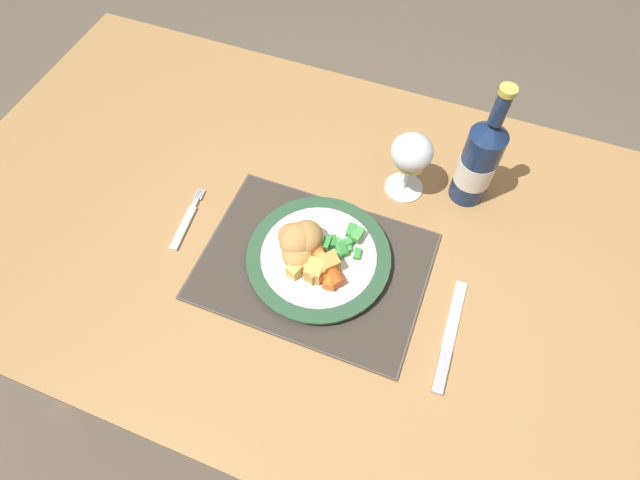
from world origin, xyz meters
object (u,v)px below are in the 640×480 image
Objects in this scene: fork at (186,223)px; wine_glass at (411,155)px; table_knife at (448,345)px; bottle at (479,161)px; dining_table at (346,267)px; dinner_plate at (319,258)px.

fork is 0.41m from wine_glass.
table_knife is 0.31m from bottle.
bottle is at bearing 28.67° from fork.
fork is (-0.28, -0.07, 0.09)m from dining_table.
dining_table is at bearing -132.59° from bottle.
table_knife is 0.32m from wine_glass.
wine_glass is (0.34, 0.22, 0.09)m from fork.
dinner_plate reaches higher than fork.
table_knife is at bearing -6.22° from fork.
table_knife is 0.77× the size of bottle.
bottle is (0.11, 0.03, -0.00)m from wine_glass.
dinner_plate is 0.24m from wine_glass.
dinner_plate is at bearing -113.93° from wine_glass.
wine_glass is (0.09, 0.20, 0.08)m from dinner_plate.
bottle reaches higher than dinner_plate.
dinner_plate is 0.25m from table_knife.
dining_table is 6.32× the size of dinner_plate.
fork is at bearing -177.25° from dinner_plate.
wine_glass is (-0.15, 0.27, 0.09)m from table_knife.
wine_glass is 0.11m from bottle.
fork is at bearing -151.33° from bottle.
dining_table is at bearing 12.97° from fork.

